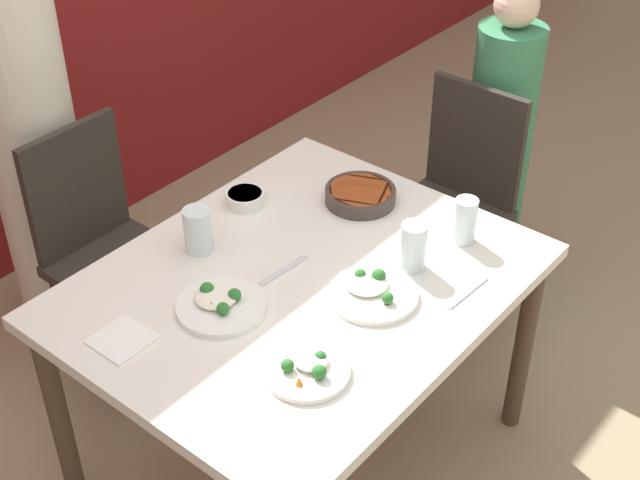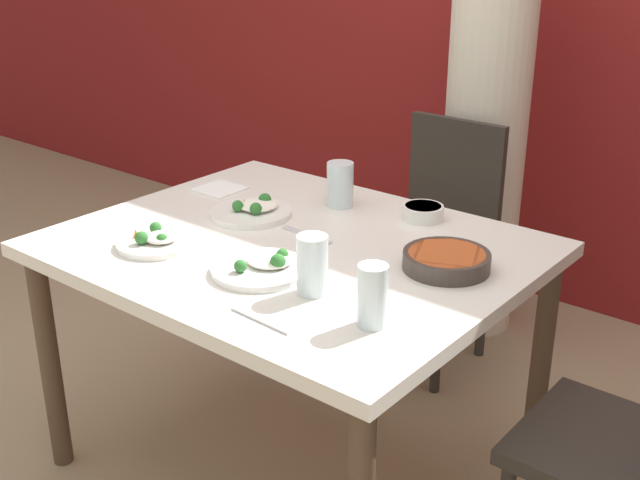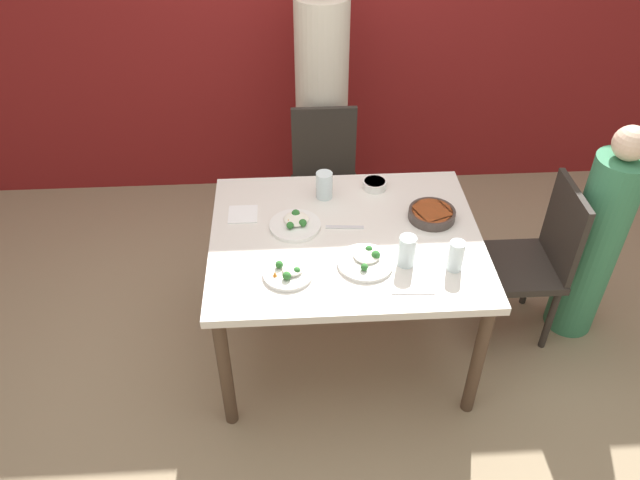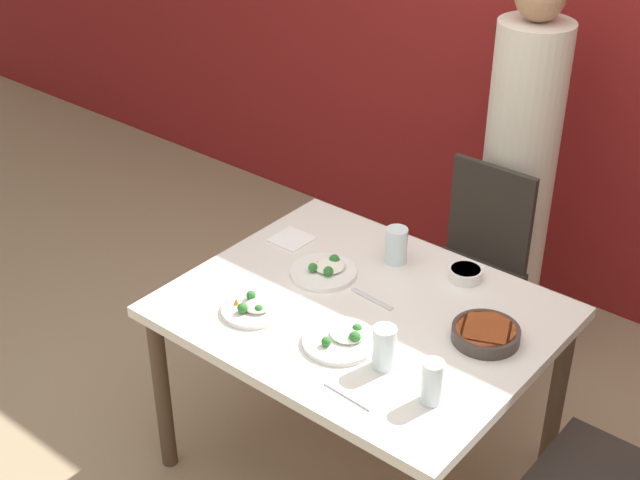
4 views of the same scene
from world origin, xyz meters
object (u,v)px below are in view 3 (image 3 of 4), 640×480
chair_adult_spot (325,180)px  bowl_curry (432,214)px  person_child (595,243)px  person_adult (322,110)px  chair_child_spot (533,258)px  plate_rice_adult (295,224)px  glass_water_tall (456,256)px

chair_adult_spot → bowl_curry: (0.46, -0.74, 0.28)m
chair_adult_spot → person_child: size_ratio=0.74×
person_adult → bowl_curry: size_ratio=7.40×
chair_child_spot → person_child: bearing=90.0°
person_adult → plate_rice_adult: 1.11m
chair_adult_spot → person_adult: person_adult is taller
person_adult → glass_water_tall: bearing=-71.1°
chair_adult_spot → bowl_curry: bearing=-58.0°
glass_water_tall → bowl_curry: bearing=94.1°
chair_child_spot → bowl_curry: bearing=-93.2°
chair_adult_spot → plate_rice_adult: (-0.19, -0.76, 0.27)m
person_child → glass_water_tall: (-0.81, -0.33, 0.24)m
person_child → bowl_curry: size_ratio=5.46×
chair_adult_spot → glass_water_tall: size_ratio=6.25×
bowl_curry → plate_rice_adult: (-0.65, -0.02, -0.01)m
plate_rice_adult → glass_water_tall: bearing=-26.5°
person_child → bowl_curry: person_child is taller
chair_child_spot → person_adult: bearing=-137.4°
chair_child_spot → person_adult: person_adult is taller
chair_child_spot → bowl_curry: chair_child_spot is taller
chair_child_spot → glass_water_tall: 0.70m
chair_adult_spot → bowl_curry: chair_adult_spot is taller
chair_adult_spot → glass_water_tall: chair_adult_spot is taller
bowl_curry → plate_rice_adult: 0.65m
chair_child_spot → bowl_curry: 0.61m
person_child → person_adult: bearing=139.9°
chair_adult_spot → glass_water_tall: (0.49, -1.10, 0.33)m
chair_child_spot → glass_water_tall: size_ratio=6.25×
chair_adult_spot → plate_rice_adult: size_ratio=3.69×
chair_child_spot → glass_water_tall: (-0.52, -0.33, 0.33)m
plate_rice_adult → person_adult: bearing=80.0°
chair_adult_spot → glass_water_tall: bearing=-66.1°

